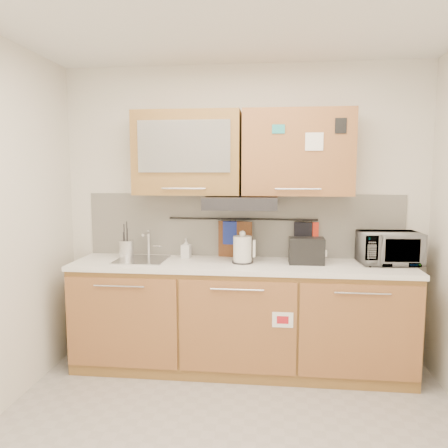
# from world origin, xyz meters

# --- Properties ---
(wall_back) EXTENTS (3.20, 0.00, 3.20)m
(wall_back) POSITION_xyz_m (0.00, 1.50, 1.30)
(wall_back) COLOR silver
(wall_back) RESTS_ON ground
(base_cabinet) EXTENTS (2.80, 0.64, 0.88)m
(base_cabinet) POSITION_xyz_m (0.00, 1.19, 0.41)
(base_cabinet) COLOR #A27239
(base_cabinet) RESTS_ON floor
(countertop) EXTENTS (2.82, 0.62, 0.04)m
(countertop) POSITION_xyz_m (0.00, 1.19, 0.90)
(countertop) COLOR white
(countertop) RESTS_ON base_cabinet
(backsplash) EXTENTS (2.80, 0.02, 0.56)m
(backsplash) POSITION_xyz_m (0.00, 1.49, 1.20)
(backsplash) COLOR silver
(backsplash) RESTS_ON countertop
(upper_cabinets) EXTENTS (1.82, 0.37, 0.70)m
(upper_cabinets) POSITION_xyz_m (-0.00, 1.32, 1.83)
(upper_cabinets) COLOR #A27239
(upper_cabinets) RESTS_ON wall_back
(range_hood) EXTENTS (0.60, 0.46, 0.10)m
(range_hood) POSITION_xyz_m (0.00, 1.25, 1.42)
(range_hood) COLOR black
(range_hood) RESTS_ON upper_cabinets
(sink) EXTENTS (0.42, 0.40, 0.26)m
(sink) POSITION_xyz_m (-0.85, 1.21, 0.92)
(sink) COLOR silver
(sink) RESTS_ON countertop
(utensil_rail) EXTENTS (1.30, 0.02, 0.02)m
(utensil_rail) POSITION_xyz_m (0.00, 1.45, 1.26)
(utensil_rail) COLOR black
(utensil_rail) RESTS_ON backsplash
(utensil_crock) EXTENTS (0.14, 0.14, 0.33)m
(utensil_crock) POSITION_xyz_m (-1.00, 1.25, 1.00)
(utensil_crock) COLOR silver
(utensil_crock) RESTS_ON countertop
(kettle) EXTENTS (0.19, 0.17, 0.27)m
(kettle) POSITION_xyz_m (0.02, 1.19, 1.03)
(kettle) COLOR silver
(kettle) RESTS_ON countertop
(toaster) EXTENTS (0.29, 0.18, 0.22)m
(toaster) POSITION_xyz_m (0.54, 1.22, 1.03)
(toaster) COLOR black
(toaster) RESTS_ON countertop
(microwave) EXTENTS (0.50, 0.36, 0.26)m
(microwave) POSITION_xyz_m (1.22, 1.29, 1.05)
(microwave) COLOR #999999
(microwave) RESTS_ON countertop
(soap_bottle) EXTENTS (0.08, 0.09, 0.17)m
(soap_bottle) POSITION_xyz_m (-0.49, 1.36, 1.01)
(soap_bottle) COLOR #999999
(soap_bottle) RESTS_ON countertop
(cutting_board) EXTENTS (0.30, 0.07, 0.37)m
(cutting_board) POSITION_xyz_m (-0.06, 1.44, 1.05)
(cutting_board) COLOR brown
(cutting_board) RESTS_ON utensil_rail
(oven_mitt) EXTENTS (0.12, 0.03, 0.20)m
(oven_mitt) POSITION_xyz_m (-0.11, 1.44, 1.14)
(oven_mitt) COLOR navy
(oven_mitt) RESTS_ON utensil_rail
(dark_pouch) EXTENTS (0.16, 0.09, 0.24)m
(dark_pouch) POSITION_xyz_m (0.53, 1.44, 1.12)
(dark_pouch) COLOR black
(dark_pouch) RESTS_ON utensil_rail
(pot_holder) EXTENTS (0.12, 0.04, 0.15)m
(pot_holder) POSITION_xyz_m (0.60, 1.44, 1.17)
(pot_holder) COLOR red
(pot_holder) RESTS_ON utensil_rail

